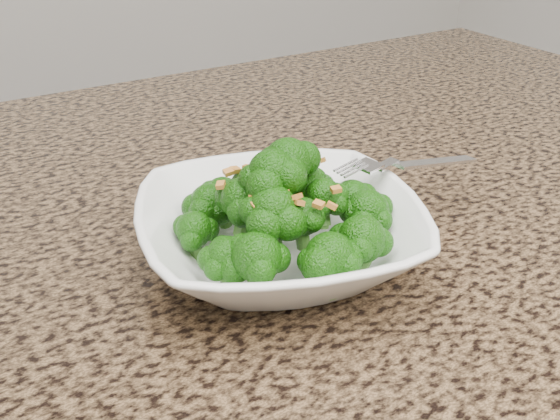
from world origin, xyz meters
TOP-DOWN VIEW (x-y plane):
  - granite_counter at (0.00, 0.30)m, footprint 1.64×1.04m
  - bowl at (0.09, 0.28)m, footprint 0.28×0.28m
  - broccoli_pile at (0.09, 0.28)m, footprint 0.20×0.20m
  - garlic_topping at (0.09, 0.28)m, footprint 0.12×0.12m
  - fork at (0.20, 0.28)m, footprint 0.18×0.06m

SIDE VIEW (x-z plane):
  - granite_counter at x=0.00m, z-range 0.87..0.90m
  - bowl at x=0.09m, z-range 0.90..0.96m
  - fork at x=0.20m, z-range 0.96..0.97m
  - broccoli_pile at x=0.09m, z-range 0.96..1.02m
  - garlic_topping at x=0.09m, z-range 1.02..1.03m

